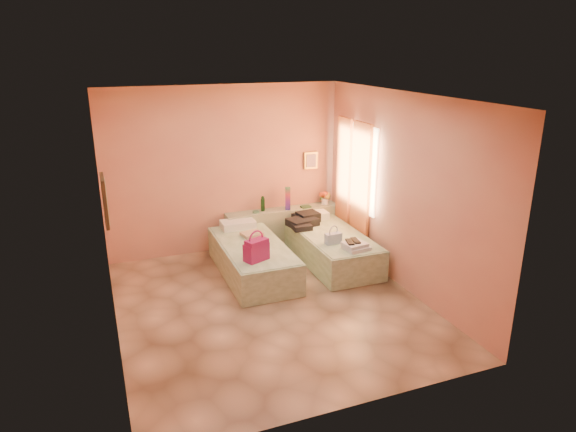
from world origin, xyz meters
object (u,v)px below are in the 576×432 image
Objects in this scene: towel_stack at (356,246)px; bed_left at (253,259)px; water_bottle at (263,204)px; magenta_handbag at (256,250)px; headboard_ledge at (283,226)px; green_book at (306,207)px; blue_handbag at (333,238)px; bed_right at (331,247)px; flower_vase at (325,197)px.

bed_left is at bearing 151.23° from towel_stack.
water_bottle reaches higher than magenta_handbag.
towel_stack is at bearing -74.93° from headboard_ledge.
towel_stack is at bearing -92.12° from green_book.
bed_left is 1.31m from water_bottle.
bed_left is 1.60m from towel_stack.
blue_handbag is (-0.14, -1.40, -0.08)m from green_book.
green_book reaches higher than blue_handbag.
headboard_ledge is at bearing 49.96° from bed_left.
green_book is 2.14m from magenta_handbag.
bed_right is (1.34, 0.00, 0.00)m from bed_left.
water_bottle is at bearing 168.33° from green_book.
flower_vase is at bearing 79.77° from towel_stack.
blue_handbag is (-0.54, -1.46, -0.21)m from flower_vase.
water_bottle is 1.63m from blue_handbag.
bed_left is 8.03× the size of water_bottle.
headboard_ledge is 11.99× the size of green_book.
blue_handbag is (1.29, 0.19, -0.08)m from magenta_handbag.
magenta_handbag reaches higher than towel_stack.
headboard_ledge is 0.58m from water_bottle.
magenta_handbag reaches higher than blue_handbag.
magenta_handbag is at bearing -101.73° from bed_left.
flower_vase reaches higher than headboard_ledge.
green_book is 0.49× the size of towel_stack.
towel_stack is at bearing -28.59° from magenta_handbag.
headboard_ledge is 1.98m from magenta_handbag.
flower_vase is 2.47m from magenta_handbag.
water_bottle is 1.46× the size of green_book.
bed_left is 5.71× the size of towel_stack.
towel_stack is (-0.32, -1.80, -0.24)m from flower_vase.
headboard_ledge is 1.89m from towel_stack.
bed_left is (-0.89, -1.05, -0.08)m from headboard_ledge.
bed_left is at bearing -116.31° from water_bottle.
headboard_ledge is 0.54m from green_book.
bed_right is 0.56m from blue_handbag.
water_bottle is (0.53, 1.07, 0.52)m from bed_left.
water_bottle reaches higher than blue_handbag.
magenta_handbag reaches higher than bed_left.
bed_left and bed_right have the same top height.
bed_right is 7.81× the size of blue_handbag.
flower_vase is 0.81× the size of towel_stack.
water_bottle is 1.17m from flower_vase.
bed_right is at bearing -67.17° from headboard_ledge.
towel_stack reaches higher than bed_right.
water_bottle is 0.73× the size of magenta_handbag.
green_book is at bearing 79.39° from blue_handbag.
flower_vase reaches higher than bed_right.
headboard_ledge is 1.38m from bed_left.
magenta_handbag is at bearing -176.70° from blue_handbag.
green_book reaches higher than bed_left.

